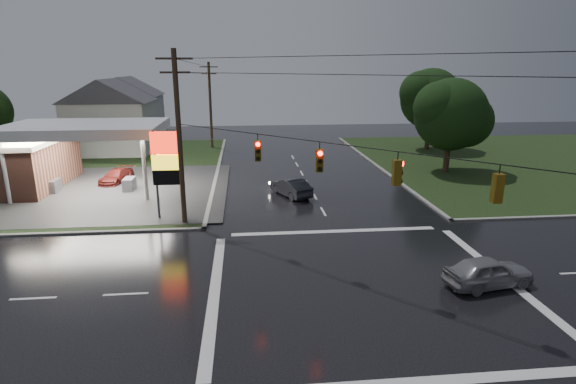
{
  "coord_description": "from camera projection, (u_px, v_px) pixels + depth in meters",
  "views": [
    {
      "loc": [
        -5.47,
        -18.95,
        9.93
      ],
      "look_at": [
        -3.04,
        5.7,
        3.0
      ],
      "focal_mm": 28.0,
      "sensor_mm": 36.0,
      "label": 1
    }
  ],
  "objects": [
    {
      "name": "ground",
      "position": [
        363.0,
        283.0,
        21.36
      ],
      "size": [
        120.0,
        120.0,
        0.0
      ],
      "primitive_type": "plane",
      "color": "black",
      "rests_on": "ground"
    },
    {
      "name": "grass_nw",
      "position": [
        34.0,
        172.0,
        43.8
      ],
      "size": [
        36.0,
        36.0,
        0.08
      ],
      "primitive_type": "cube",
      "color": "black",
      "rests_on": "ground"
    },
    {
      "name": "grass_ne",
      "position": [
        535.0,
        161.0,
        48.72
      ],
      "size": [
        36.0,
        36.0,
        0.08
      ],
      "primitive_type": "cube",
      "color": "black",
      "rests_on": "ground"
    },
    {
      "name": "gas_station",
      "position": [
        0.0,
        159.0,
        37.12
      ],
      "size": [
        26.2,
        18.0,
        5.6
      ],
      "color": "#2D2D2D",
      "rests_on": "ground"
    },
    {
      "name": "pylon_sign",
      "position": [
        167.0,
        161.0,
        29.34
      ],
      "size": [
        2.0,
        0.35,
        6.0
      ],
      "color": "#59595E",
      "rests_on": "ground"
    },
    {
      "name": "utility_pole_nw",
      "position": [
        179.0,
        137.0,
        28.02
      ],
      "size": [
        2.2,
        0.32,
        11.0
      ],
      "color": "#382619",
      "rests_on": "ground"
    },
    {
      "name": "utility_pole_n",
      "position": [
        210.0,
        104.0,
        55.4
      ],
      "size": [
        2.2,
        0.32,
        10.5
      ],
      "color": "#382619",
      "rests_on": "ground"
    },
    {
      "name": "traffic_signals",
      "position": [
        370.0,
        149.0,
        19.59
      ],
      "size": [
        26.87,
        26.87,
        1.47
      ],
      "color": "black",
      "rests_on": "ground"
    },
    {
      "name": "house_near",
      "position": [
        111.0,
        115.0,
        52.69
      ],
      "size": [
        11.05,
        8.48,
        8.6
      ],
      "color": "silver",
      "rests_on": "ground"
    },
    {
      "name": "house_far",
      "position": [
        127.0,
        107.0,
        64.09
      ],
      "size": [
        11.05,
        8.48,
        8.6
      ],
      "color": "silver",
      "rests_on": "ground"
    },
    {
      "name": "tree_ne_near",
      "position": [
        452.0,
        115.0,
        42.27
      ],
      "size": [
        7.99,
        6.8,
        8.98
      ],
      "color": "black",
      "rests_on": "ground"
    },
    {
      "name": "tree_ne_far",
      "position": [
        432.0,
        99.0,
        53.89
      ],
      "size": [
        8.46,
        7.2,
        9.8
      ],
      "color": "black",
      "rests_on": "ground"
    },
    {
      "name": "car_north",
      "position": [
        291.0,
        187.0,
        35.62
      ],
      "size": [
        3.22,
        4.6,
        1.44
      ],
      "primitive_type": "imported",
      "rotation": [
        0.0,
        0.0,
        3.57
      ],
      "color": "black",
      "rests_on": "ground"
    },
    {
      "name": "car_crossing",
      "position": [
        488.0,
        272.0,
        20.9
      ],
      "size": [
        4.43,
        2.39,
        1.43
      ],
      "primitive_type": "imported",
      "rotation": [
        0.0,
        0.0,
        1.74
      ],
      "color": "gray",
      "rests_on": "ground"
    },
    {
      "name": "car_pump",
      "position": [
        116.0,
        176.0,
        39.66
      ],
      "size": [
        2.68,
        4.44,
        1.2
      ],
      "primitive_type": "imported",
      "rotation": [
        0.0,
        0.0,
        -0.26
      ],
      "color": "#581714",
      "rests_on": "ground"
    }
  ]
}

